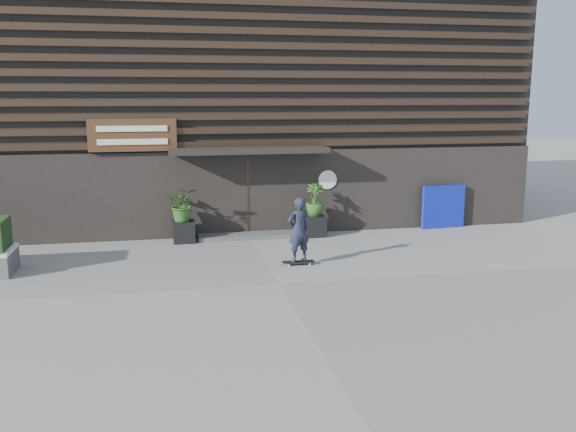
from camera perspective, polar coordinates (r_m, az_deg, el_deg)
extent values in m
plane|color=gray|center=(13.52, -0.86, -6.35)|extent=(80.00, 80.00, 0.00)
cube|color=#4B4B49|center=(17.89, -3.58, -1.81)|extent=(3.00, 0.80, 0.12)
cube|color=black|center=(17.50, -9.68, -1.44)|extent=(0.60, 0.60, 0.60)
imported|color=#2D591E|center=(17.34, -9.76, 1.07)|extent=(0.86, 0.75, 0.96)
cube|color=black|center=(18.00, 2.50, -0.94)|extent=(0.60, 0.60, 0.60)
imported|color=#2D591E|center=(17.85, 2.52, 1.51)|extent=(0.54, 0.54, 0.96)
cube|color=#0C19A5|center=(19.63, 14.28, 0.83)|extent=(1.43, 0.24, 1.33)
cube|color=black|center=(22.80, -5.62, 10.94)|extent=(18.00, 10.00, 8.00)
cube|color=black|center=(18.00, -3.78, 2.12)|extent=(18.00, 0.12, 2.50)
cube|color=#38281E|center=(17.77, -3.81, 6.72)|extent=(17.60, 0.08, 0.18)
cube|color=#38281E|center=(17.74, -3.83, 7.98)|extent=(17.60, 0.08, 0.18)
cube|color=#38281E|center=(17.73, -3.84, 9.25)|extent=(17.60, 0.08, 0.18)
cube|color=#38281E|center=(17.72, -3.86, 10.51)|extent=(17.60, 0.08, 0.18)
cube|color=#38281E|center=(17.72, -3.88, 11.78)|extent=(17.60, 0.08, 0.18)
cube|color=#38281E|center=(17.73, -3.89, 13.05)|extent=(17.60, 0.08, 0.18)
cube|color=#38281E|center=(17.74, -3.91, 14.32)|extent=(17.60, 0.08, 0.18)
cube|color=#38281E|center=(17.77, -3.93, 15.58)|extent=(17.60, 0.08, 0.18)
cube|color=#38281E|center=(17.80, -3.95, 16.84)|extent=(17.60, 0.08, 0.18)
cube|color=#38281E|center=(17.85, -3.96, 18.09)|extent=(17.60, 0.08, 0.18)
cube|color=#38281E|center=(17.90, -3.98, 19.34)|extent=(17.60, 0.08, 0.18)
cube|color=black|center=(17.41, -3.63, 6.13)|extent=(4.50, 1.00, 0.15)
cube|color=black|center=(18.17, -3.84, 1.89)|extent=(2.40, 0.30, 2.30)
cube|color=#38281E|center=(17.99, -3.76, 1.80)|extent=(0.06, 0.10, 2.30)
cube|color=#472B19|center=(17.53, -14.29, 7.32)|extent=(2.40, 0.10, 0.90)
cube|color=beige|center=(17.45, -14.33, 7.90)|extent=(1.90, 0.02, 0.16)
cube|color=beige|center=(17.47, -14.28, 6.72)|extent=(1.90, 0.02, 0.16)
cylinder|color=white|center=(18.34, 3.71, 3.40)|extent=(0.56, 0.03, 0.56)
cube|color=black|center=(14.97, 0.98, -4.28)|extent=(0.78, 0.20, 0.02)
cylinder|color=#B9BAB4|center=(14.84, 0.08, -4.64)|extent=(0.06, 0.03, 0.06)
cylinder|color=beige|center=(15.03, -0.07, -4.44)|extent=(0.06, 0.03, 0.06)
cylinder|color=#ABACA7|center=(14.95, 2.04, -4.53)|extent=(0.06, 0.03, 0.06)
cylinder|color=#BABBB5|center=(15.14, 1.87, -4.33)|extent=(0.06, 0.03, 0.06)
imported|color=#1B1F31|center=(14.78, 0.99, -1.29)|extent=(0.66, 0.53, 1.58)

